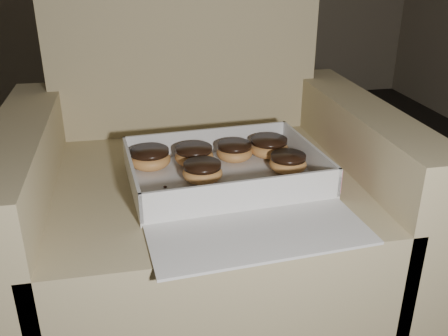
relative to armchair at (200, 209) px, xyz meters
name	(u,v)px	position (x,y,z in m)	size (l,w,h in m)	color
armchair	(200,209)	(0.00, 0.00, 0.00)	(0.80, 0.68, 0.84)	#9E8B64
bakery_box	(231,183)	(0.04, -0.13, 0.12)	(0.40, 0.46, 0.06)	silver
donut_a	(194,155)	(-0.01, -0.02, 0.14)	(0.08, 0.08, 0.04)	#DB8F4C
donut_b	(269,147)	(0.15, -0.01, 0.14)	(0.08, 0.08, 0.04)	#DB8F4C
donut_c	(234,151)	(0.07, -0.01, 0.14)	(0.08, 0.08, 0.04)	#DB8F4C
donut_d	(150,158)	(-0.11, -0.02, 0.14)	(0.08, 0.08, 0.04)	#DB8F4C
donut_e	(288,163)	(0.17, -0.09, 0.14)	(0.08, 0.08, 0.04)	#DB8F4C
donut_f	(202,172)	(-0.01, -0.10, 0.14)	(0.08, 0.08, 0.04)	#DB8F4C
crumb_a	(165,187)	(-0.08, -0.12, 0.12)	(0.01, 0.01, 0.00)	black
crumb_b	(197,195)	(-0.03, -0.16, 0.12)	(0.01, 0.01, 0.00)	black
crumb_c	(164,207)	(-0.09, -0.20, 0.12)	(0.01, 0.01, 0.00)	black
crumb_d	(148,208)	(-0.12, -0.19, 0.12)	(0.01, 0.01, 0.00)	black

